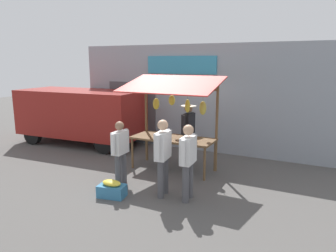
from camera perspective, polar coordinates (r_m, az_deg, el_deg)
The scene contains 9 objects.
ground_plane at distance 8.69m, azimuth 0.90°, elevation -7.75°, with size 40.00×40.00×0.00m, color #514F4C.
street_backdrop at distance 10.31m, azimuth 6.01°, elevation 4.95°, with size 9.00×0.30×3.40m.
market_stall at distance 8.34m, azimuth 1.08°, elevation 2.31°, with size 2.50×1.46×2.50m.
vendor_with_sunhat at distance 9.04m, azimuth 3.65°, elevation -0.42°, with size 0.44×0.71×1.69m.
shopper_with_shopping_bag at distance 6.77m, azimuth -0.92°, elevation -4.71°, with size 0.28×0.71×1.68m.
shopper_in_grey_tee at distance 7.53m, azimuth -8.54°, elevation -4.07°, with size 0.24×0.66×1.51m.
shopper_with_ponytail at distance 6.59m, azimuth 3.60°, elevation -5.60°, with size 0.25×0.69×1.61m.
parked_van at distance 11.68m, azimuth -15.85°, elevation 2.49°, with size 4.51×2.12×1.88m.
produce_crate_near at distance 7.07m, azimuth -10.01°, elevation -11.08°, with size 0.63×0.45×0.37m.
Camera 1 is at (-3.59, 7.38, 2.87)m, focal length 34.09 mm.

